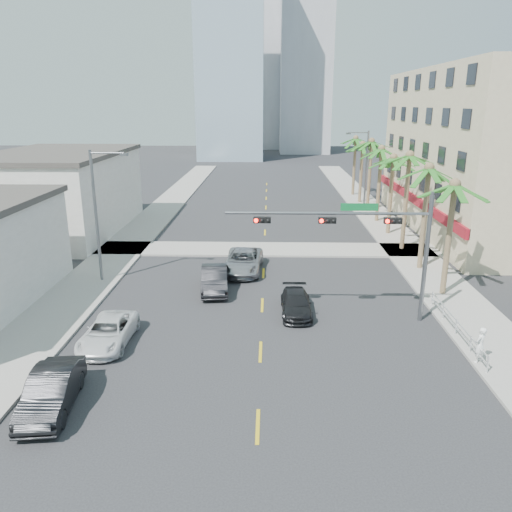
% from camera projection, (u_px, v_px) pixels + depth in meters
% --- Properties ---
extents(ground, '(260.00, 260.00, 0.00)m').
position_uv_depth(ground, '(259.00, 397.00, 21.01)').
color(ground, '#262628').
rests_on(ground, ground).
extents(sidewalk_right, '(4.00, 120.00, 0.15)m').
position_uv_depth(sidewalk_right, '(414.00, 257.00, 39.81)').
color(sidewalk_right, gray).
rests_on(sidewalk_right, ground).
extents(sidewalk_left, '(4.00, 120.00, 0.15)m').
position_uv_depth(sidewalk_left, '(116.00, 255.00, 40.41)').
color(sidewalk_left, gray).
rests_on(sidewalk_left, ground).
extents(sidewalk_cross, '(80.00, 4.00, 0.15)m').
position_uv_depth(sidewalk_cross, '(264.00, 249.00, 42.02)').
color(sidewalk_cross, gray).
rests_on(sidewalk_cross, ground).
extents(building_right, '(15.25, 28.00, 15.00)m').
position_uv_depth(building_right, '(499.00, 152.00, 46.94)').
color(building_right, '#C1AE88').
rests_on(building_right, ground).
extents(building_left_far, '(11.00, 18.00, 7.20)m').
position_uv_depth(building_left_far, '(59.00, 194.00, 47.21)').
color(building_left_far, beige).
rests_on(building_left_far, ground).
extents(tower_far_left, '(14.00, 14.00, 48.00)m').
position_uv_depth(tower_far_left, '(230.00, 43.00, 104.98)').
color(tower_far_left, '#99B2C6').
rests_on(tower_far_left, ground).
extents(tower_far_right, '(12.00, 12.00, 60.00)m').
position_uv_depth(tower_far_right, '(307.00, 23.00, 117.13)').
color(tower_far_right, '#ADADB2').
rests_on(tower_far_right, ground).
extents(tower_far_center, '(16.00, 16.00, 42.00)m').
position_uv_depth(tower_far_center, '(258.00, 68.00, 134.41)').
color(tower_far_center, '#ADADB2').
rests_on(tower_far_center, ground).
extents(traffic_signal_mast, '(11.12, 0.54, 7.20)m').
position_uv_depth(traffic_signal_mast, '(369.00, 234.00, 26.99)').
color(traffic_signal_mast, slate).
rests_on(traffic_signal_mast, ground).
extents(palm_tree_0, '(4.80, 4.80, 7.80)m').
position_uv_depth(palm_tree_0, '(455.00, 186.00, 30.12)').
color(palm_tree_0, brown).
rests_on(palm_tree_0, ground).
extents(palm_tree_1, '(4.80, 4.80, 8.16)m').
position_uv_depth(palm_tree_1, '(429.00, 169.00, 34.98)').
color(palm_tree_1, brown).
rests_on(palm_tree_1, ground).
extents(palm_tree_2, '(4.80, 4.80, 8.52)m').
position_uv_depth(palm_tree_2, '(410.00, 157.00, 39.85)').
color(palm_tree_2, brown).
rests_on(palm_tree_2, ground).
extents(palm_tree_3, '(4.80, 4.80, 7.80)m').
position_uv_depth(palm_tree_3, '(394.00, 159.00, 45.03)').
color(palm_tree_3, brown).
rests_on(palm_tree_3, ground).
extents(palm_tree_4, '(4.80, 4.80, 8.16)m').
position_uv_depth(palm_tree_4, '(381.00, 150.00, 49.89)').
color(palm_tree_4, brown).
rests_on(palm_tree_4, ground).
extents(palm_tree_5, '(4.80, 4.80, 8.52)m').
position_uv_depth(palm_tree_5, '(372.00, 142.00, 54.76)').
color(palm_tree_5, brown).
rests_on(palm_tree_5, ground).
extents(palm_tree_6, '(4.80, 4.80, 7.80)m').
position_uv_depth(palm_tree_6, '(363.00, 145.00, 59.94)').
color(palm_tree_6, brown).
rests_on(palm_tree_6, ground).
extents(palm_tree_7, '(4.80, 4.80, 8.16)m').
position_uv_depth(palm_tree_7, '(356.00, 139.00, 64.80)').
color(palm_tree_7, brown).
rests_on(palm_tree_7, ground).
extents(streetlight_left, '(2.55, 0.25, 9.00)m').
position_uv_depth(streetlight_left, '(98.00, 210.00, 33.19)').
color(streetlight_left, slate).
rests_on(streetlight_left, ground).
extents(streetlight_right, '(2.55, 0.25, 9.00)m').
position_uv_depth(streetlight_right, '(364.00, 167.00, 55.57)').
color(streetlight_right, slate).
rests_on(streetlight_right, ground).
extents(guardrail, '(0.08, 8.08, 1.00)m').
position_uv_depth(guardrail, '(456.00, 325.00, 26.29)').
color(guardrail, silver).
rests_on(guardrail, ground).
extents(car_parked_mid, '(2.20, 4.92, 1.57)m').
position_uv_depth(car_parked_mid, '(52.00, 391.00, 20.02)').
color(car_parked_mid, black).
rests_on(car_parked_mid, ground).
extents(car_parked_far, '(2.25, 4.81, 1.33)m').
position_uv_depth(car_parked_far, '(108.00, 332.00, 25.45)').
color(car_parked_far, white).
rests_on(car_parked_far, ground).
extents(car_lane_left, '(2.17, 4.94, 1.58)m').
position_uv_depth(car_lane_left, '(214.00, 279.00, 32.76)').
color(car_lane_left, black).
rests_on(car_lane_left, ground).
extents(car_lane_center, '(2.94, 5.82, 1.58)m').
position_uv_depth(car_lane_center, '(243.00, 261.00, 36.51)').
color(car_lane_center, '#A6A5AA').
rests_on(car_lane_center, ground).
extents(car_lane_right, '(1.79, 4.30, 1.24)m').
position_uv_depth(car_lane_right, '(296.00, 304.00, 29.20)').
color(car_lane_right, black).
rests_on(car_lane_right, ground).
extents(pedestrian, '(0.77, 0.73, 1.76)m').
position_uv_depth(pedestrian, '(480.00, 345.00, 23.31)').
color(pedestrian, white).
rests_on(pedestrian, sidewalk_right).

